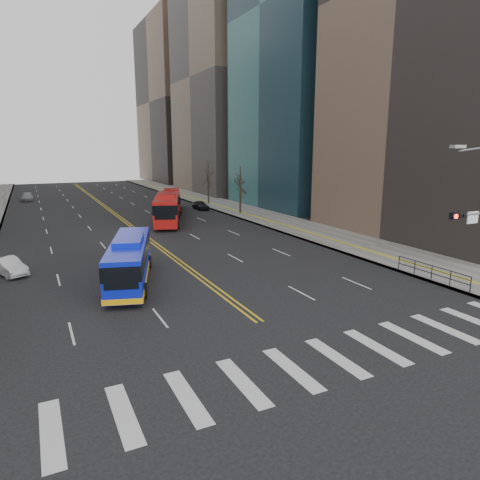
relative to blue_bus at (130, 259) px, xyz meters
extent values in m
plane|color=black|center=(4.77, -15.15, -1.69)|extent=(220.00, 220.00, 0.00)
cube|color=slate|center=(22.27, 29.85, -1.61)|extent=(7.00, 130.00, 0.15)
cube|color=silver|center=(-5.86, -15.15, -1.68)|extent=(0.70, 4.00, 0.01)
cube|color=silver|center=(-3.50, -15.15, -1.68)|extent=(0.70, 4.00, 0.01)
cube|color=silver|center=(-1.14, -15.15, -1.68)|extent=(0.70, 4.00, 0.01)
cube|color=silver|center=(1.23, -15.15, -1.68)|extent=(0.70, 4.00, 0.01)
cube|color=silver|center=(3.59, -15.15, -1.68)|extent=(0.70, 4.00, 0.01)
cube|color=silver|center=(5.95, -15.15, -1.68)|extent=(0.70, 4.00, 0.01)
cube|color=silver|center=(8.32, -15.15, -1.68)|extent=(0.70, 4.00, 0.01)
cube|color=silver|center=(10.68, -15.15, -1.68)|extent=(0.70, 4.00, 0.01)
cube|color=silver|center=(13.05, -15.15, -1.68)|extent=(0.70, 4.00, 0.01)
cube|color=silver|center=(15.41, -15.15, -1.68)|extent=(0.70, 4.00, 0.01)
cube|color=gold|center=(4.57, 39.85, -1.68)|extent=(0.15, 100.00, 0.01)
cube|color=gold|center=(4.97, 39.85, -1.68)|extent=(0.15, 100.00, 0.01)
cube|color=#306A6C|center=(35.77, 28.85, 27.31)|extent=(20.00, 22.00, 58.00)
cube|color=#7C6755|center=(34.77, 55.85, 21.31)|extent=(20.00, 26.00, 46.00)
cube|color=brown|center=(33.77, 87.85, 19.31)|extent=(18.00, 30.00, 42.00)
cylinder|color=slate|center=(17.72, -13.15, 3.81)|extent=(4.50, 0.12, 0.12)
cube|color=black|center=(15.77, -13.15, 3.81)|extent=(1.10, 0.28, 0.38)
cylinder|color=#FF190C|center=(15.42, -13.31, 3.81)|extent=(0.24, 0.08, 0.24)
cylinder|color=black|center=(15.77, -13.31, 3.81)|extent=(0.24, 0.08, 0.24)
cylinder|color=black|center=(16.12, -13.31, 3.81)|extent=(0.24, 0.08, 0.24)
cube|color=white|center=(17.07, -13.15, 3.61)|extent=(0.90, 0.06, 0.70)
cube|color=#999993|center=(15.17, -13.15, 7.61)|extent=(0.90, 0.35, 0.18)
cube|color=black|center=(19.07, -9.15, -0.54)|extent=(0.04, 6.00, 0.04)
cylinder|color=black|center=(19.07, -12.15, -1.04)|extent=(0.06, 0.06, 1.00)
cylinder|color=black|center=(19.07, -10.65, -1.04)|extent=(0.06, 0.06, 1.00)
cylinder|color=black|center=(19.07, -9.15, -1.04)|extent=(0.06, 0.06, 1.00)
cylinder|color=black|center=(19.07, -7.65, -1.04)|extent=(0.06, 0.06, 1.00)
cylinder|color=black|center=(19.07, -6.15, -1.04)|extent=(0.06, 0.06, 1.00)
cylinder|color=black|center=(20.77, 24.85, 0.06)|extent=(0.28, 0.28, 3.50)
cylinder|color=black|center=(20.77, 36.85, 0.19)|extent=(0.28, 0.28, 3.75)
cube|color=#0E1DD3|center=(0.00, 0.00, -0.05)|extent=(5.34, 11.15, 2.57)
cube|color=black|center=(0.00, 0.00, 0.47)|extent=(5.40, 11.19, 0.94)
cube|color=#0E1DD3|center=(0.00, 0.00, 1.33)|extent=(2.85, 4.20, 0.40)
cube|color=#FFB20D|center=(0.00, 0.00, -1.14)|extent=(5.40, 11.19, 0.35)
cylinder|color=black|center=(-2.10, -3.03, -1.19)|extent=(0.58, 1.04, 1.00)
cylinder|color=black|center=(0.08, -3.69, -1.19)|extent=(0.58, 1.04, 1.00)
cylinder|color=black|center=(-0.08, 3.69, -1.19)|extent=(0.58, 1.04, 1.00)
cylinder|color=black|center=(2.10, 3.03, -1.19)|extent=(0.58, 1.04, 1.00)
cube|color=#B21513|center=(9.21, 21.81, 0.20)|extent=(6.33, 12.02, 3.08)
cube|color=black|center=(9.21, 21.81, 0.79)|extent=(6.39, 12.06, 1.10)
cube|color=#B21513|center=(9.21, 21.81, 1.84)|extent=(3.36, 4.59, 0.40)
cylinder|color=black|center=(6.73, 18.67, -1.19)|extent=(0.61, 1.04, 1.00)
cylinder|color=black|center=(9.26, 17.80, -1.19)|extent=(0.61, 1.04, 1.00)
cylinder|color=black|center=(9.16, 25.81, -1.19)|extent=(0.61, 1.04, 1.00)
cylinder|color=black|center=(11.69, 24.95, -1.19)|extent=(0.61, 1.04, 1.00)
cube|color=#B21513|center=(12.85, 31.73, -0.02)|extent=(5.27, 10.48, 2.63)
cube|color=black|center=(12.85, 31.73, 0.51)|extent=(5.33, 10.52, 0.95)
cube|color=#B21513|center=(12.85, 31.73, 1.39)|extent=(2.85, 3.98, 0.40)
cylinder|color=black|center=(10.76, 28.95, -1.19)|extent=(0.58, 1.04, 1.00)
cylinder|color=black|center=(12.99, 28.26, -1.19)|extent=(0.58, 1.04, 1.00)
cylinder|color=black|center=(12.71, 35.21, -1.19)|extent=(0.58, 1.04, 1.00)
cylinder|color=black|center=(14.94, 34.52, -1.19)|extent=(0.58, 1.04, 1.00)
imported|color=silver|center=(-7.73, 5.81, -1.05)|extent=(2.87, 4.11, 1.28)
imported|color=black|center=(17.27, 31.42, -1.02)|extent=(1.69, 3.98, 1.34)
imported|color=gray|center=(-6.35, 55.32, -1.03)|extent=(1.92, 4.59, 1.32)
imported|color=black|center=(17.27, 50.43, -1.13)|extent=(2.53, 4.29, 1.12)
camera|label=1|loc=(-5.74, -29.11, 7.57)|focal=32.00mm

